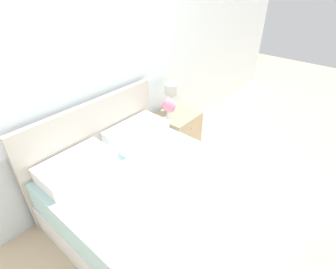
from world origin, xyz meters
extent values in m
plane|color=#CCB28E|center=(0.00, 0.00, 0.00)|extent=(12.00, 12.00, 0.00)
cube|color=white|center=(0.00, 0.07, 1.30)|extent=(8.00, 0.06, 2.60)
cube|color=white|center=(0.00, -0.97, 0.14)|extent=(1.49, 1.94, 0.29)
cube|color=silver|center=(0.00, -0.97, 0.41)|extent=(1.46, 1.91, 0.26)
cube|color=beige|center=(0.00, -0.03, 0.51)|extent=(1.52, 0.05, 1.01)
cube|color=white|center=(-0.36, -0.25, 0.61)|extent=(0.63, 0.36, 0.14)
cube|color=white|center=(0.36, -0.25, 0.61)|extent=(0.63, 0.36, 0.14)
cube|color=tan|center=(1.04, -0.24, 0.27)|extent=(0.48, 0.44, 0.54)
sphere|color=#B2AD93|center=(1.04, -0.47, 0.42)|extent=(0.02, 0.02, 0.02)
cylinder|color=white|center=(1.07, -0.13, 0.57)|extent=(0.11, 0.11, 0.06)
cylinder|color=#B7B29E|center=(1.07, -0.13, 0.68)|extent=(0.02, 0.02, 0.17)
cylinder|color=silver|center=(1.07, -0.13, 0.83)|extent=(0.17, 0.17, 0.13)
cylinder|color=white|center=(0.88, -0.25, 0.60)|extent=(0.06, 0.06, 0.12)
sphere|color=pink|center=(0.88, -0.25, 0.72)|extent=(0.16, 0.16, 0.16)
sphere|color=#609356|center=(0.92, -0.25, 0.68)|extent=(0.07, 0.07, 0.07)
camera|label=1|loc=(-1.17, -1.97, 2.07)|focal=28.00mm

